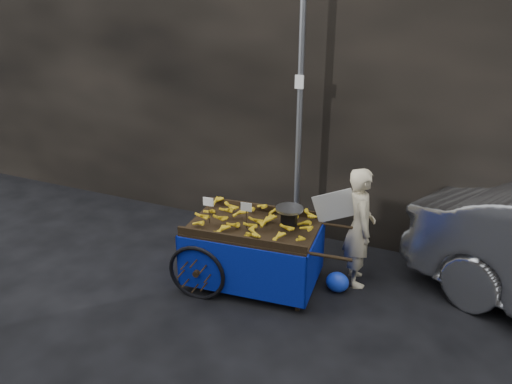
% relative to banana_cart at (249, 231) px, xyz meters
% --- Properties ---
extents(ground, '(80.00, 80.00, 0.00)m').
position_rel_banana_cart_xyz_m(ground, '(-0.14, -0.01, -0.74)').
color(ground, black).
rests_on(ground, ground).
extents(building_wall, '(13.50, 2.00, 5.00)m').
position_rel_banana_cart_xyz_m(building_wall, '(0.26, 2.59, 1.76)').
color(building_wall, black).
rests_on(building_wall, ground).
extents(street_pole, '(0.12, 0.10, 4.00)m').
position_rel_banana_cart_xyz_m(street_pole, '(0.16, 1.29, 1.27)').
color(street_pole, slate).
rests_on(street_pole, ground).
extents(banana_cart, '(2.29, 1.24, 1.20)m').
position_rel_banana_cart_xyz_m(banana_cart, '(0.00, 0.00, 0.00)').
color(banana_cart, black).
rests_on(banana_cart, ground).
extents(vendor, '(0.88, 0.67, 1.56)m').
position_rel_banana_cart_xyz_m(vendor, '(1.25, 0.59, 0.04)').
color(vendor, beige).
rests_on(vendor, ground).
extents(plastic_bag, '(0.29, 0.23, 0.26)m').
position_rel_banana_cart_xyz_m(plastic_bag, '(1.10, 0.26, -0.61)').
color(plastic_bag, blue).
rests_on(plastic_bag, ground).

